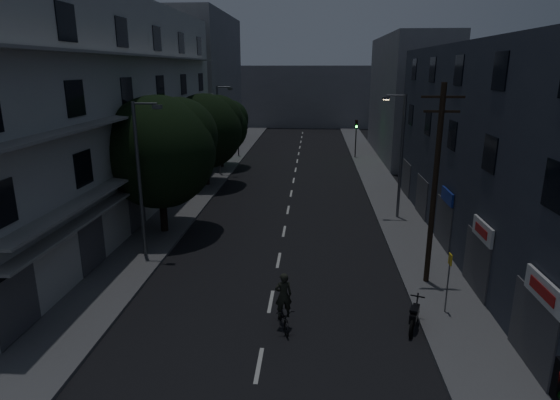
# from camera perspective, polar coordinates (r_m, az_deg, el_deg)

# --- Properties ---
(ground) EXTENTS (160.00, 160.00, 0.00)m
(ground) POSITION_cam_1_polar(r_m,az_deg,el_deg) (37.95, 1.41, 1.00)
(ground) COLOR black
(ground) RESTS_ON ground
(sidewalk_left) EXTENTS (3.00, 90.00, 0.15)m
(sidewalk_left) POSITION_cam_1_polar(r_m,az_deg,el_deg) (38.99, -9.67, 1.30)
(sidewalk_left) COLOR #565659
(sidewalk_left) RESTS_ON ground
(sidewalk_right) EXTENTS (3.00, 90.00, 0.15)m
(sidewalk_right) POSITION_cam_1_polar(r_m,az_deg,el_deg) (38.33, 12.68, 0.88)
(sidewalk_right) COLOR #565659
(sidewalk_right) RESTS_ON ground
(lane_markings) EXTENTS (0.15, 60.50, 0.01)m
(lane_markings) POSITION_cam_1_polar(r_m,az_deg,el_deg) (44.01, 1.80, 3.09)
(lane_markings) COLOR beige
(lane_markings) RESTS_ON ground
(building_left) EXTENTS (7.00, 36.00, 14.00)m
(building_left) POSITION_cam_1_polar(r_m,az_deg,el_deg) (32.76, -20.92, 10.04)
(building_left) COLOR #B6B6B1
(building_left) RESTS_ON ground
(building_right) EXTENTS (6.19, 28.00, 11.00)m
(building_right) POSITION_cam_1_polar(r_m,az_deg,el_deg) (27.95, 25.80, 5.56)
(building_right) COLOR #2D313D
(building_right) RESTS_ON ground
(building_far_left) EXTENTS (6.00, 20.00, 16.00)m
(building_far_left) POSITION_cam_1_polar(r_m,az_deg,el_deg) (61.22, -9.10, 14.06)
(building_far_left) COLOR slate
(building_far_left) RESTS_ON ground
(building_far_right) EXTENTS (6.00, 20.00, 13.00)m
(building_far_right) POSITION_cam_1_polar(r_m,az_deg,el_deg) (54.71, 15.29, 11.94)
(building_far_right) COLOR slate
(building_far_right) RESTS_ON ground
(building_far_end) EXTENTS (24.00, 8.00, 10.00)m
(building_far_end) POSITION_cam_1_polar(r_m,az_deg,el_deg) (81.79, 2.98, 12.54)
(building_far_end) COLOR slate
(building_far_end) RESTS_ON ground
(tree_near) EXTENTS (6.58, 6.58, 8.12)m
(tree_near) POSITION_cam_1_polar(r_m,az_deg,el_deg) (28.24, -14.37, 6.19)
(tree_near) COLOR black
(tree_near) RESTS_ON sidewalk_left
(tree_mid) EXTENTS (6.16, 6.16, 7.58)m
(tree_mid) POSITION_cam_1_polar(r_m,az_deg,el_deg) (39.49, -9.05, 8.62)
(tree_mid) COLOR black
(tree_mid) RESTS_ON sidewalk_left
(tree_far) EXTENTS (5.40, 5.40, 6.68)m
(tree_far) POSITION_cam_1_polar(r_m,az_deg,el_deg) (46.78, -7.23, 9.11)
(tree_far) COLOR black
(tree_far) RESTS_ON sidewalk_left
(traffic_signal_far_right) EXTENTS (0.28, 0.37, 4.10)m
(traffic_signal_far_right) POSITION_cam_1_polar(r_m,az_deg,el_deg) (52.20, 9.27, 8.36)
(traffic_signal_far_right) COLOR black
(traffic_signal_far_right) RESTS_ON sidewalk_right
(traffic_signal_far_left) EXTENTS (0.28, 0.37, 4.10)m
(traffic_signal_far_left) POSITION_cam_1_polar(r_m,az_deg,el_deg) (52.55, -5.14, 8.56)
(traffic_signal_far_left) COLOR black
(traffic_signal_far_left) RESTS_ON sidewalk_left
(street_lamp_left_near) EXTENTS (1.51, 0.25, 8.00)m
(street_lamp_left_near) POSITION_cam_1_polar(r_m,az_deg,el_deg) (24.68, -16.59, 3.18)
(street_lamp_left_near) COLOR #515558
(street_lamp_left_near) RESTS_ON sidewalk_left
(street_lamp_right) EXTENTS (1.51, 0.25, 8.00)m
(street_lamp_right) POSITION_cam_1_polar(r_m,az_deg,el_deg) (31.09, 14.42, 5.86)
(street_lamp_right) COLOR #525359
(street_lamp_right) RESTS_ON sidewalk_right
(street_lamp_left_far) EXTENTS (1.51, 0.25, 8.00)m
(street_lamp_left_far) POSITION_cam_1_polar(r_m,az_deg,el_deg) (43.54, -7.37, 8.97)
(street_lamp_left_far) COLOR #525559
(street_lamp_left_far) RESTS_ON sidewalk_left
(utility_pole) EXTENTS (1.80, 0.24, 9.00)m
(utility_pole) POSITION_cam_1_polar(r_m,az_deg,el_deg) (21.63, 18.38, 2.04)
(utility_pole) COLOR black
(utility_pole) RESTS_ON sidewalk_right
(bus_stop_sign) EXTENTS (0.06, 0.35, 2.52)m
(bus_stop_sign) POSITION_cam_1_polar(r_m,az_deg,el_deg) (19.96, 19.89, -8.30)
(bus_stop_sign) COLOR #595B60
(bus_stop_sign) RESTS_ON sidewalk_right
(motorcycle) EXTENTS (0.86, 1.84, 1.23)m
(motorcycle) POSITION_cam_1_polar(r_m,az_deg,el_deg) (19.24, 16.03, -13.55)
(motorcycle) COLOR black
(motorcycle) RESTS_ON ground
(cyclist) EXTENTS (1.11, 1.92, 2.30)m
(cyclist) POSITION_cam_1_polar(r_m,az_deg,el_deg) (18.43, 0.42, -13.23)
(cyclist) COLOR black
(cyclist) RESTS_ON ground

